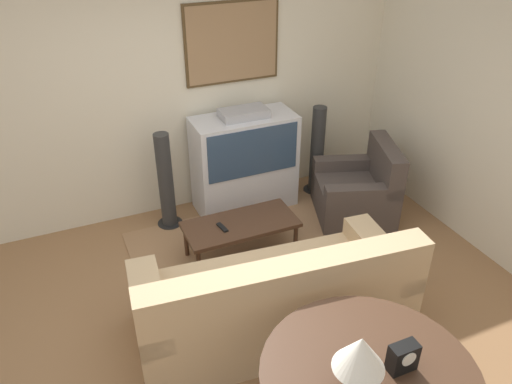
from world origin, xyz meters
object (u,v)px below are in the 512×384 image
object	(u,v)px
tv	(244,162)
mantel_clock	(403,357)
console_table	(370,381)
coffee_table	(241,226)
couch	(274,302)
speaker_tower_left	(166,184)
armchair	(358,192)
table_lamp	(360,354)
speaker_tower_right	(317,153)

from	to	relation	value
tv	mantel_clock	xyz separation A→B (m)	(-0.31, -3.14, 0.31)
tv	console_table	distance (m)	3.15
coffee_table	couch	bearing A→B (deg)	-97.18
couch	speaker_tower_left	xyz separation A→B (m)	(-0.38, 1.88, 0.19)
coffee_table	mantel_clock	world-z (taller)	mantel_clock
console_table	speaker_tower_left	distance (m)	3.11
armchair	console_table	xyz separation A→B (m)	(-1.58, -2.43, 0.44)
table_lamp	speaker_tower_left	world-z (taller)	table_lamp
console_table	speaker_tower_right	distance (m)	3.38
table_lamp	armchair	bearing A→B (deg)	55.26
tv	console_table	size ratio (longest dim) A/B	0.93
couch	mantel_clock	bearing A→B (deg)	105.61
speaker_tower_right	table_lamp	bearing A→B (deg)	-116.29
tv	armchair	world-z (taller)	tv
console_table	table_lamp	distance (m)	0.35
table_lamp	coffee_table	bearing A→B (deg)	84.39
table_lamp	mantel_clock	size ratio (longest dim) A/B	2.05
coffee_table	tv	bearing A→B (deg)	65.20
console_table	armchair	bearing A→B (deg)	56.97
mantel_clock	speaker_tower_right	distance (m)	3.36
armchair	speaker_tower_left	xyz separation A→B (m)	(-2.00, 0.64, 0.23)
tv	coffee_table	size ratio (longest dim) A/B	1.08
tv	mantel_clock	distance (m)	3.17
speaker_tower_right	armchair	bearing A→B (deg)	-74.93
couch	speaker_tower_right	xyz separation A→B (m)	(1.44, 1.88, 0.19)
mantel_clock	speaker_tower_right	world-z (taller)	speaker_tower_right
armchair	table_lamp	bearing A→B (deg)	-15.66
mantel_clock	tv	bearing A→B (deg)	84.34
tv	coffee_table	xyz separation A→B (m)	(-0.40, -0.86, -0.21)
speaker_tower_right	console_table	bearing A→B (deg)	-114.58
armchair	mantel_clock	size ratio (longest dim) A/B	5.63
couch	console_table	size ratio (longest dim) A/B	1.77
couch	armchair	world-z (taller)	couch
console_table	mantel_clock	distance (m)	0.24
mantel_clock	console_table	bearing A→B (deg)	168.62
mantel_clock	speaker_tower_right	xyz separation A→B (m)	(1.22, 3.11, -0.36)
speaker_tower_left	mantel_clock	bearing A→B (deg)	-79.05
table_lamp	mantel_clock	bearing A→B (deg)	-0.16
armchair	console_table	distance (m)	2.93
coffee_table	speaker_tower_right	bearing A→B (deg)	32.24
tv	couch	size ratio (longest dim) A/B	0.53
armchair	console_table	size ratio (longest dim) A/B	0.81
couch	speaker_tower_right	distance (m)	2.38
tv	table_lamp	world-z (taller)	tv
table_lamp	speaker_tower_right	size ratio (longest dim) A/B	0.35
tv	couch	xyz separation A→B (m)	(-0.53, -1.92, -0.24)
tv	speaker_tower_left	distance (m)	0.91
tv	speaker_tower_left	bearing A→B (deg)	-177.87
couch	armchair	size ratio (longest dim) A/B	2.17
couch	coffee_table	bearing A→B (deg)	-91.72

